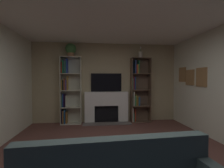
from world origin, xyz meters
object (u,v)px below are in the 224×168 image
fireplace (106,106)px  bookshelf_right (138,89)px  coffee_table (111,156)px  tv (106,82)px  vase_with_flowers (141,54)px  bookshelf_left (69,90)px  potted_plant (71,49)px

fireplace → bookshelf_right: (1.05, -0.00, 0.55)m
bookshelf_right → coffee_table: 3.45m
fireplace → tv: bearing=90.0°
vase_with_flowers → tv: bearing=173.9°
bookshelf_right → tv: bearing=175.5°
bookshelf_left → tv: bearing=4.1°
tv → potted_plant: size_ratio=2.38×
coffee_table → fireplace: bearing=86.7°
bookshelf_left → bookshelf_right: same height
potted_plant → tv: bearing=6.1°
bookshelf_left → vase_with_flowers: 2.62m
fireplace → vase_with_flowers: 2.05m
fireplace → potted_plant: bearing=-177.8°
tv → vase_with_flowers: size_ratio=2.71×
vase_with_flowers → potted_plant: bearing=180.0°
tv → vase_with_flowers: vase_with_flowers is taller
vase_with_flowers → coffee_table: bearing=-112.9°
bookshelf_right → bookshelf_left: bearing=-179.9°
tv → bookshelf_right: 1.08m
fireplace → vase_with_flowers: vase_with_flowers is taller
tv → potted_plant: potted_plant is taller
bookshelf_right → fireplace: bearing=179.7°
fireplace → coffee_table: 3.15m
tv → bookshelf_left: (-1.21, -0.09, -0.25)m
bookshelf_left → potted_plant: (0.08, -0.03, 1.30)m
tv → coffee_table: 3.37m
potted_plant → coffee_table: potted_plant is taller
tv → bookshelf_left: size_ratio=0.48×
tv → vase_with_flowers: 1.47m
tv → bookshelf_left: bookshelf_left is taller
vase_with_flowers → coffee_table: 3.86m
fireplace → bookshelf_left: size_ratio=0.71×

